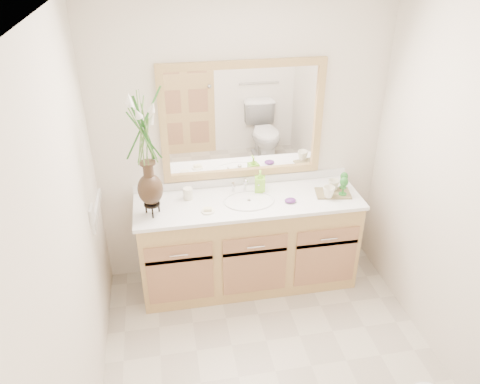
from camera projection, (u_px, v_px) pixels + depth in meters
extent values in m
plane|color=beige|center=(275.00, 371.00, 3.32)|extent=(2.60, 2.60, 0.00)
cube|color=white|center=(295.00, 15.00, 2.15)|extent=(2.40, 2.60, 0.02)
cube|color=white|center=(242.00, 144.00, 3.85)|extent=(2.40, 0.02, 2.40)
cube|color=white|center=(70.00, 254.00, 2.55)|extent=(0.02, 2.60, 2.40)
cube|color=white|center=(469.00, 212.00, 2.92)|extent=(0.02, 2.60, 2.40)
cube|color=tan|center=(248.00, 243.00, 4.00)|extent=(1.80, 0.55, 0.80)
cube|color=white|center=(249.00, 201.00, 3.79)|extent=(1.84, 0.57, 0.03)
ellipsoid|color=white|center=(249.00, 207.00, 3.80)|extent=(0.38, 0.30, 0.12)
cylinder|color=silver|center=(245.00, 185.00, 3.90)|extent=(0.02, 0.02, 0.11)
cylinder|color=silver|center=(233.00, 187.00, 3.89)|extent=(0.02, 0.02, 0.08)
cylinder|color=silver|center=(257.00, 185.00, 3.92)|extent=(0.02, 0.02, 0.08)
cube|color=white|center=(243.00, 121.00, 3.73)|extent=(1.20, 0.01, 0.85)
cube|color=tan|center=(243.00, 64.00, 3.50)|extent=(1.32, 0.04, 0.06)
cube|color=tan|center=(243.00, 172.00, 3.95)|extent=(1.32, 0.04, 0.06)
cube|color=tan|center=(163.00, 127.00, 3.63)|extent=(0.06, 0.04, 0.85)
cube|color=tan|center=(318.00, 117.00, 3.83)|extent=(0.06, 0.04, 0.85)
cube|color=white|center=(92.00, 214.00, 3.31)|extent=(0.02, 0.12, 0.12)
cylinder|color=black|center=(152.00, 204.00, 3.55)|extent=(0.12, 0.12, 0.01)
ellipsoid|color=black|center=(150.00, 189.00, 3.49)|extent=(0.19, 0.19, 0.25)
cylinder|color=black|center=(148.00, 171.00, 3.41)|extent=(0.08, 0.08, 0.11)
cylinder|color=#4C7A33|center=(144.00, 133.00, 3.27)|extent=(0.07, 0.07, 0.45)
cylinder|color=white|center=(188.00, 194.00, 3.78)|extent=(0.08, 0.08, 0.10)
cylinder|color=white|center=(208.00, 211.00, 3.62)|extent=(0.11, 0.11, 0.01)
cube|color=beige|center=(208.00, 209.00, 3.62)|extent=(0.07, 0.05, 0.02)
imported|color=#8BDE34|center=(260.00, 182.00, 3.88)|extent=(0.09, 0.09, 0.17)
ellipsoid|color=#55246E|center=(290.00, 200.00, 3.75)|extent=(0.10, 0.08, 0.03)
cube|color=brown|center=(333.00, 193.00, 3.87)|extent=(0.31, 0.23, 0.01)
imported|color=white|center=(329.00, 192.00, 3.78)|extent=(0.13, 0.12, 0.10)
imported|color=white|center=(334.00, 184.00, 3.89)|extent=(0.12, 0.12, 0.09)
cylinder|color=#277528|center=(343.00, 194.00, 3.84)|extent=(0.07, 0.07, 0.01)
cylinder|color=#277528|center=(343.00, 189.00, 3.81)|extent=(0.01, 0.01, 0.10)
ellipsoid|color=#277528|center=(344.00, 182.00, 3.78)|extent=(0.07, 0.07, 0.08)
cylinder|color=#277528|center=(343.00, 187.00, 3.94)|extent=(0.06, 0.06, 0.01)
cylinder|color=#277528|center=(343.00, 183.00, 3.91)|extent=(0.01, 0.01, 0.09)
ellipsoid|color=#277528|center=(344.00, 177.00, 3.88)|extent=(0.06, 0.06, 0.08)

